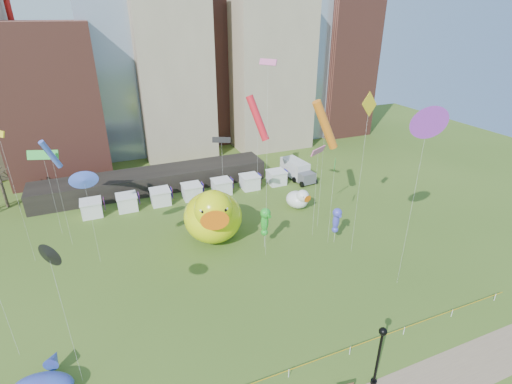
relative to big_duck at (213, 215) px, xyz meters
name	(u,v)px	position (x,y,z in m)	size (l,w,h in m)	color
ground	(289,377)	(-0.61, -22.73, -3.67)	(160.00, 160.00, 0.00)	#3D5A1C
skyline	(159,45)	(1.64, 38.34, 17.77)	(101.00, 23.00, 68.00)	brown
pavilion	(154,180)	(-4.61, 19.27, -2.07)	(38.00, 6.00, 3.20)	black
vendor_tents	(192,192)	(0.40, 13.27, -2.57)	(33.24, 2.80, 2.40)	white
caution_tape	(289,371)	(-0.61, -22.73, -2.99)	(50.00, 0.06, 0.90)	white
big_duck	(213,215)	(0.00, 0.00, 0.00)	(9.43, 11.20, 8.00)	#DCEA0B
small_duck	(298,199)	(14.51, 3.75, -2.17)	(3.97, 4.62, 3.27)	white
seahorse_green	(265,220)	(5.39, -4.29, 0.34)	(1.47, 1.75, 5.61)	silver
seahorse_purple	(337,219)	(14.26, -6.74, -0.13)	(1.38, 1.62, 5.00)	silver
whale_inflatable	(44,384)	(-18.94, -16.61, -2.74)	(5.12, 5.90, 2.04)	#363288
lamppost	(380,350)	(5.45, -25.93, 0.04)	(0.63, 0.63, 6.08)	black
box_truck	(297,170)	(19.79, 14.06, -2.03)	(3.64, 7.76, 3.19)	silver
kite_1	(318,151)	(12.51, -4.06, 8.23)	(2.64, 1.64, 12.39)	silver
kite_2	(49,256)	(-16.28, -16.56, 8.55)	(1.17, 1.34, 13.05)	silver
kite_3	(43,155)	(-18.65, 9.43, 7.58)	(3.71, 1.71, 11.86)	silver
kite_4	(369,108)	(15.07, -9.29, 14.41)	(2.61, 0.85, 19.82)	silver
kite_5	(84,180)	(-14.15, 0.50, 6.98)	(2.05, 0.27, 11.70)	silver
kite_6	(325,125)	(14.24, -2.48, 10.91)	(3.89, 1.61, 17.80)	silver
kite_7	(428,122)	(16.10, -16.49, 14.52)	(3.04, 0.49, 19.71)	silver
kite_8	(258,118)	(10.76, 10.80, 8.99)	(3.31, 3.98, 16.11)	silver
kite_9	(268,67)	(4.74, -6.05, 18.68)	(1.32, 1.78, 23.12)	silver
kite_10	(221,141)	(1.99, 1.52, 9.22)	(2.20, 1.32, 13.35)	silver
kite_11	(335,168)	(13.47, -6.39, 6.77)	(1.04, 1.29, 11.61)	silver
kite_13	(51,155)	(-17.34, 5.95, 8.62)	(2.15, 1.94, 14.22)	silver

